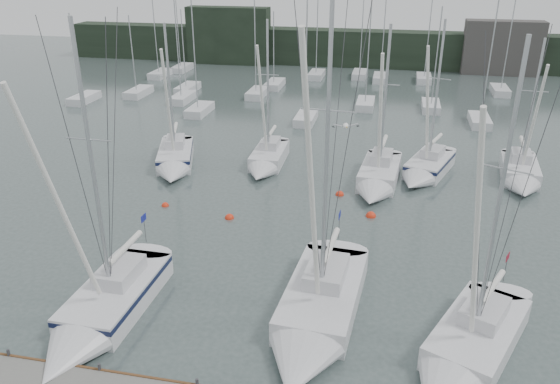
{
  "coord_description": "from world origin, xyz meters",
  "views": [
    {
      "loc": [
        4.3,
        -18.85,
        15.34
      ],
      "look_at": [
        -0.73,
        5.0,
        4.54
      ],
      "focal_mm": 35.0,
      "sensor_mm": 36.0,
      "label": 1
    }
  ],
  "objects_px": {
    "sailboat_near_center": "(313,324)",
    "buoy_c": "(165,206)",
    "sailboat_near_right": "(463,358)",
    "sailboat_mid_d": "(424,170)",
    "buoy_b": "(371,216)",
    "sailboat_mid_a": "(174,162)",
    "sailboat_mid_b": "(266,162)",
    "buoy_d": "(340,195)",
    "sailboat_near_left": "(98,316)",
    "sailboat_mid_e": "(521,177)",
    "sailboat_mid_c": "(377,181)",
    "buoy_a": "(229,218)"
  },
  "relations": [
    {
      "from": "sailboat_near_right",
      "to": "sailboat_mid_b",
      "type": "bearing_deg",
      "value": 147.11
    },
    {
      "from": "sailboat_mid_a",
      "to": "buoy_d",
      "type": "relative_size",
      "value": 19.96
    },
    {
      "from": "buoy_b",
      "to": "sailboat_near_left",
      "type": "bearing_deg",
      "value": -129.26
    },
    {
      "from": "sailboat_near_center",
      "to": "sailboat_near_right",
      "type": "distance_m",
      "value": 6.22
    },
    {
      "from": "sailboat_near_center",
      "to": "buoy_d",
      "type": "relative_size",
      "value": 28.39
    },
    {
      "from": "buoy_b",
      "to": "sailboat_mid_e",
      "type": "bearing_deg",
      "value": 36.33
    },
    {
      "from": "sailboat_mid_e",
      "to": "sailboat_mid_c",
      "type": "bearing_deg",
      "value": -158.1
    },
    {
      "from": "sailboat_near_center",
      "to": "buoy_c",
      "type": "distance_m",
      "value": 15.92
    },
    {
      "from": "sailboat_near_center",
      "to": "buoy_d",
      "type": "xyz_separation_m",
      "value": [
        -0.46,
        15.13,
        -0.57
      ]
    },
    {
      "from": "buoy_b",
      "to": "buoy_c",
      "type": "bearing_deg",
      "value": -174.79
    },
    {
      "from": "sailboat_mid_c",
      "to": "sailboat_mid_e",
      "type": "height_order",
      "value": "sailboat_mid_c"
    },
    {
      "from": "buoy_b",
      "to": "sailboat_mid_a",
      "type": "bearing_deg",
      "value": 161.17
    },
    {
      "from": "sailboat_near_left",
      "to": "buoy_c",
      "type": "bearing_deg",
      "value": 100.6
    },
    {
      "from": "sailboat_mid_d",
      "to": "buoy_d",
      "type": "height_order",
      "value": "sailboat_mid_d"
    },
    {
      "from": "sailboat_mid_c",
      "to": "sailboat_mid_e",
      "type": "xyz_separation_m",
      "value": [
        10.03,
        2.95,
        -0.05
      ]
    },
    {
      "from": "sailboat_near_center",
      "to": "sailboat_mid_d",
      "type": "relative_size",
      "value": 1.36
    },
    {
      "from": "sailboat_near_center",
      "to": "buoy_c",
      "type": "bearing_deg",
      "value": 140.19
    },
    {
      "from": "sailboat_near_right",
      "to": "sailboat_mid_c",
      "type": "distance_m",
      "value": 18.1
    },
    {
      "from": "buoy_a",
      "to": "buoy_c",
      "type": "height_order",
      "value": "buoy_a"
    },
    {
      "from": "buoy_b",
      "to": "sailboat_near_center",
      "type": "bearing_deg",
      "value": -98.49
    },
    {
      "from": "sailboat_near_left",
      "to": "sailboat_near_center",
      "type": "bearing_deg",
      "value": 9.8
    },
    {
      "from": "sailboat_mid_a",
      "to": "buoy_a",
      "type": "bearing_deg",
      "value": -65.74
    },
    {
      "from": "sailboat_near_center",
      "to": "sailboat_mid_e",
      "type": "xyz_separation_m",
      "value": [
        11.99,
        19.69,
        -0.01
      ]
    },
    {
      "from": "buoy_d",
      "to": "sailboat_mid_c",
      "type": "bearing_deg",
      "value": 33.72
    },
    {
      "from": "sailboat_mid_a",
      "to": "sailboat_mid_b",
      "type": "distance_m",
      "value": 7.0
    },
    {
      "from": "sailboat_near_center",
      "to": "buoy_c",
      "type": "relative_size",
      "value": 33.87
    },
    {
      "from": "sailboat_near_center",
      "to": "sailboat_mid_a",
      "type": "height_order",
      "value": "sailboat_near_center"
    },
    {
      "from": "sailboat_mid_c",
      "to": "buoy_c",
      "type": "distance_m",
      "value": 14.64
    },
    {
      "from": "sailboat_mid_a",
      "to": "sailboat_mid_e",
      "type": "height_order",
      "value": "sailboat_mid_a"
    },
    {
      "from": "sailboat_mid_d",
      "to": "buoy_c",
      "type": "relative_size",
      "value": 24.85
    },
    {
      "from": "sailboat_mid_d",
      "to": "sailboat_near_center",
      "type": "bearing_deg",
      "value": -86.03
    },
    {
      "from": "buoy_b",
      "to": "buoy_d",
      "type": "distance_m",
      "value": 3.7
    },
    {
      "from": "sailboat_near_center",
      "to": "sailboat_near_right",
      "type": "relative_size",
      "value": 1.18
    },
    {
      "from": "sailboat_near_left",
      "to": "sailboat_mid_a",
      "type": "height_order",
      "value": "sailboat_near_left"
    },
    {
      "from": "sailboat_near_right",
      "to": "buoy_d",
      "type": "bearing_deg",
      "value": 136.86
    },
    {
      "from": "buoy_b",
      "to": "buoy_d",
      "type": "height_order",
      "value": "buoy_b"
    },
    {
      "from": "sailboat_near_center",
      "to": "buoy_d",
      "type": "distance_m",
      "value": 15.15
    },
    {
      "from": "sailboat_mid_b",
      "to": "sailboat_mid_a",
      "type": "bearing_deg",
      "value": -168.74
    },
    {
      "from": "sailboat_near_right",
      "to": "sailboat_mid_a",
      "type": "relative_size",
      "value": 1.2
    },
    {
      "from": "sailboat_near_right",
      "to": "sailboat_near_left",
      "type": "bearing_deg",
      "value": -153.38
    },
    {
      "from": "sailboat_near_center",
      "to": "buoy_b",
      "type": "xyz_separation_m",
      "value": [
        1.82,
        12.22,
        -0.57
      ]
    },
    {
      "from": "sailboat_near_right",
      "to": "sailboat_mid_d",
      "type": "xyz_separation_m",
      "value": [
        -0.89,
        20.39,
        0.05
      ]
    },
    {
      "from": "sailboat_near_center",
      "to": "sailboat_near_right",
      "type": "xyz_separation_m",
      "value": [
        6.16,
        -0.86,
        -0.04
      ]
    },
    {
      "from": "sailboat_mid_c",
      "to": "buoy_b",
      "type": "bearing_deg",
      "value": -86.92
    },
    {
      "from": "sailboat_mid_a",
      "to": "buoy_b",
      "type": "bearing_deg",
      "value": -36.58
    },
    {
      "from": "sailboat_mid_a",
      "to": "sailboat_near_right",
      "type": "bearing_deg",
      "value": -60.81
    },
    {
      "from": "sailboat_near_left",
      "to": "sailboat_mid_b",
      "type": "bearing_deg",
      "value": 83.06
    },
    {
      "from": "sailboat_near_left",
      "to": "buoy_a",
      "type": "height_order",
      "value": "sailboat_near_left"
    },
    {
      "from": "sailboat_mid_d",
      "to": "buoy_b",
      "type": "relative_size",
      "value": 18.63
    },
    {
      "from": "sailboat_mid_b",
      "to": "buoy_c",
      "type": "height_order",
      "value": "sailboat_mid_b"
    }
  ]
}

